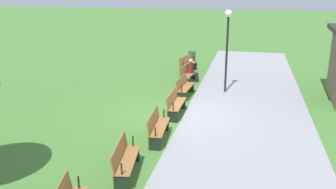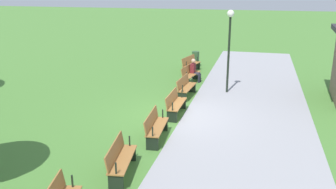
# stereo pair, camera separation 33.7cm
# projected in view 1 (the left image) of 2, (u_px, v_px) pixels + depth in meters

# --- Properties ---
(ground_plane) EXTENTS (120.00, 120.00, 0.00)m
(ground_plane) POSITION_uv_depth(u_px,v_px,m) (177.00, 115.00, 13.99)
(ground_plane) COLOR #477A33
(path_paving) EXTENTS (28.81, 4.77, 0.01)m
(path_paving) POSITION_uv_depth(u_px,v_px,m) (246.00, 120.00, 13.42)
(path_paving) COLOR #939399
(path_paving) RESTS_ON ground
(bench_0) EXTENTS (1.77, 0.83, 0.89)m
(bench_0) POSITION_uv_depth(u_px,v_px,m) (187.00, 64.00, 20.71)
(bench_0) COLOR #996633
(bench_0) RESTS_ON ground
(bench_1) EXTENTS (1.76, 0.72, 0.89)m
(bench_1) POSITION_uv_depth(u_px,v_px,m) (188.00, 74.00, 18.41)
(bench_1) COLOR #996633
(bench_1) RESTS_ON ground
(bench_2) EXTENTS (1.74, 0.60, 0.89)m
(bench_2) POSITION_uv_depth(u_px,v_px,m) (184.00, 86.00, 16.12)
(bench_2) COLOR #996633
(bench_2) RESTS_ON ground
(bench_3) EXTENTS (1.71, 0.47, 0.89)m
(bench_3) POSITION_uv_depth(u_px,v_px,m) (175.00, 103.00, 13.86)
(bench_3) COLOR #996633
(bench_3) RESTS_ON ground
(bench_4) EXTENTS (1.74, 0.60, 0.89)m
(bench_4) POSITION_uv_depth(u_px,v_px,m) (157.00, 126.00, 11.64)
(bench_4) COLOR #996633
(bench_4) RESTS_ON ground
(bench_5) EXTENTS (1.76, 0.72, 0.89)m
(bench_5) POSITION_uv_depth(u_px,v_px,m) (125.00, 159.00, 9.47)
(bench_5) COLOR #996633
(bench_5) RESTS_ON ground
(person_seated) EXTENTS (0.38, 0.55, 1.20)m
(person_seated) POSITION_uv_depth(u_px,v_px,m) (192.00, 70.00, 18.56)
(person_seated) COLOR maroon
(person_seated) RESTS_ON ground
(lamp_post) EXTENTS (0.32, 0.32, 3.75)m
(lamp_post) POSITION_uv_depth(u_px,v_px,m) (228.00, 35.00, 16.23)
(lamp_post) COLOR black
(lamp_post) RESTS_ON ground
(trash_bin) EXTENTS (0.44, 0.44, 0.94)m
(trash_bin) POSITION_uv_depth(u_px,v_px,m) (192.00, 59.00, 22.00)
(trash_bin) COLOR #2D512D
(trash_bin) RESTS_ON ground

